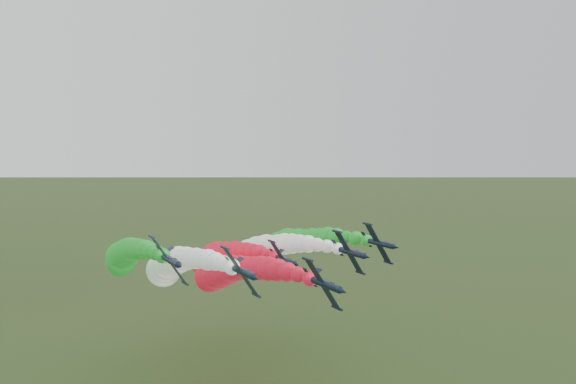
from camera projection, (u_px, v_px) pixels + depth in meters
name	position (u px, v px, depth m)	size (l,w,h in m)	color
jet_lead	(224.00, 272.00, 133.47)	(14.23, 75.83, 22.03)	black
jet_inner_left	(172.00, 265.00, 138.15)	(14.87, 76.47, 22.67)	black
jet_inner_right	(255.00, 251.00, 151.18)	(14.11, 75.72, 21.91)	black
jet_outer_left	(125.00, 257.00, 138.82)	(14.06, 75.67, 21.86)	black
jet_outer_right	(281.00, 245.00, 159.60)	(14.49, 76.09, 22.29)	black
jet_trail	(215.00, 257.00, 161.05)	(14.05, 75.66, 21.85)	black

